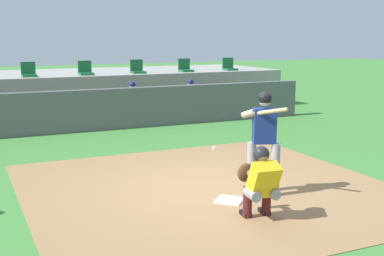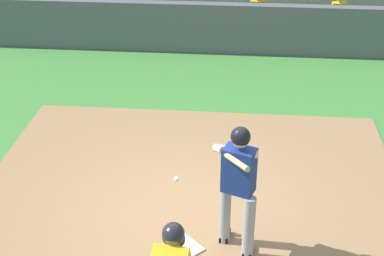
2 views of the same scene
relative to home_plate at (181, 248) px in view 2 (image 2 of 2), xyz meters
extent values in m
plane|color=#428438|center=(0.00, 0.80, -0.02)|extent=(80.00, 80.00, 0.00)
cube|color=#9E754C|center=(0.00, 0.80, -0.02)|extent=(6.40, 6.40, 0.01)
cube|color=white|center=(0.00, 0.00, 0.00)|extent=(0.62, 0.62, 0.02)
cylinder|color=#99999E|center=(0.55, 0.22, 0.44)|extent=(0.15, 0.15, 0.92)
cylinder|color=#99999E|center=(0.85, -0.06, 0.44)|extent=(0.15, 0.15, 0.92)
cube|color=navy|center=(0.70, 0.08, 1.20)|extent=(0.44, 0.36, 0.60)
sphere|color=beige|center=(0.70, 0.08, 1.63)|extent=(0.21, 0.21, 0.21)
sphere|color=black|center=(0.70, 0.08, 1.66)|extent=(0.24, 0.24, 0.24)
cylinder|color=beige|center=(0.45, 0.20, 1.41)|extent=(0.20, 0.27, 0.17)
cylinder|color=beige|center=(0.65, 0.18, 1.41)|extent=(0.55, 0.34, 0.18)
cylinder|color=tan|center=(0.60, -0.07, 1.45)|extent=(0.45, 0.78, 0.24)
cube|color=black|center=(0.55, 0.28, 0.02)|extent=(0.15, 0.27, 0.09)
cube|color=black|center=(0.86, 0.00, 0.02)|extent=(0.15, 0.27, 0.09)
sphere|color=#996B4C|center=(0.02, -0.92, 0.96)|extent=(0.21, 0.21, 0.21)
sphere|color=#232328|center=(0.02, -0.90, 0.98)|extent=(0.25, 0.25, 0.25)
cylinder|color=#996B4C|center=(-0.01, -0.77, 0.62)|extent=(0.14, 0.46, 0.10)
ellipsoid|color=brown|center=(-0.03, -0.55, 0.62)|extent=(0.29, 0.15, 0.30)
sphere|color=white|center=(-0.10, 0.38, 0.82)|extent=(0.07, 0.07, 0.07)
cube|color=#59595E|center=(0.00, 7.30, 0.58)|extent=(13.00, 0.30, 1.20)
cube|color=olive|center=(0.00, 8.30, 0.20)|extent=(11.80, 0.44, 0.45)
cylinder|color=#939399|center=(-5.06, 8.05, 0.47)|extent=(0.15, 0.40, 0.15)
cylinder|color=#939399|center=(-5.06, 7.85, 0.20)|extent=(0.13, 0.13, 0.45)
cube|color=maroon|center=(-5.06, 7.80, 0.02)|extent=(0.11, 0.24, 0.08)
cylinder|color=#939399|center=(-4.80, 8.05, 0.47)|extent=(0.15, 0.40, 0.15)
cylinder|color=#939399|center=(-4.80, 7.85, 0.20)|extent=(0.13, 0.13, 0.45)
cube|color=maroon|center=(-4.80, 7.80, 0.02)|extent=(0.11, 0.24, 0.08)
cube|color=gold|center=(-4.93, 8.27, 0.74)|extent=(0.36, 0.22, 0.54)
cylinder|color=tan|center=(-5.13, 8.13, 0.63)|extent=(0.09, 0.41, 0.22)
cylinder|color=tan|center=(-4.73, 8.13, 0.63)|extent=(0.09, 0.41, 0.22)
cylinder|color=#939399|center=(0.90, 8.05, 0.47)|extent=(0.15, 0.40, 0.15)
cylinder|color=#939399|center=(0.90, 7.85, 0.20)|extent=(0.13, 0.13, 0.45)
cube|color=maroon|center=(0.90, 7.80, 0.02)|extent=(0.11, 0.24, 0.08)
cylinder|color=#939399|center=(1.16, 8.05, 0.47)|extent=(0.15, 0.40, 0.15)
cylinder|color=#939399|center=(1.16, 7.85, 0.20)|extent=(0.13, 0.13, 0.45)
cube|color=maroon|center=(1.16, 7.80, 0.02)|extent=(0.11, 0.24, 0.08)
cube|color=gold|center=(1.03, 8.27, 0.74)|extent=(0.36, 0.22, 0.54)
cylinder|color=tan|center=(0.83, 8.13, 0.63)|extent=(0.09, 0.41, 0.22)
cylinder|color=tan|center=(1.23, 8.13, 0.63)|extent=(0.09, 0.41, 0.22)
cylinder|color=#939399|center=(2.92, 8.05, 0.47)|extent=(0.15, 0.40, 0.15)
cylinder|color=#939399|center=(2.92, 7.85, 0.20)|extent=(0.13, 0.13, 0.45)
cube|color=maroon|center=(2.92, 7.80, 0.02)|extent=(0.11, 0.24, 0.08)
cylinder|color=#939399|center=(3.18, 8.05, 0.47)|extent=(0.15, 0.40, 0.15)
cylinder|color=#939399|center=(3.18, 7.85, 0.20)|extent=(0.13, 0.13, 0.45)
cube|color=maroon|center=(3.18, 7.80, 0.02)|extent=(0.11, 0.24, 0.08)
cube|color=gold|center=(3.05, 8.27, 0.74)|extent=(0.36, 0.22, 0.54)
cylinder|color=beige|center=(2.85, 8.13, 0.63)|extent=(0.09, 0.41, 0.22)
cylinder|color=beige|center=(3.25, 8.13, 0.63)|extent=(0.09, 0.41, 0.22)
camera|label=1|loc=(-3.97, -7.12, 2.71)|focal=47.64mm
camera|label=2|loc=(0.66, -5.61, 4.85)|focal=52.24mm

